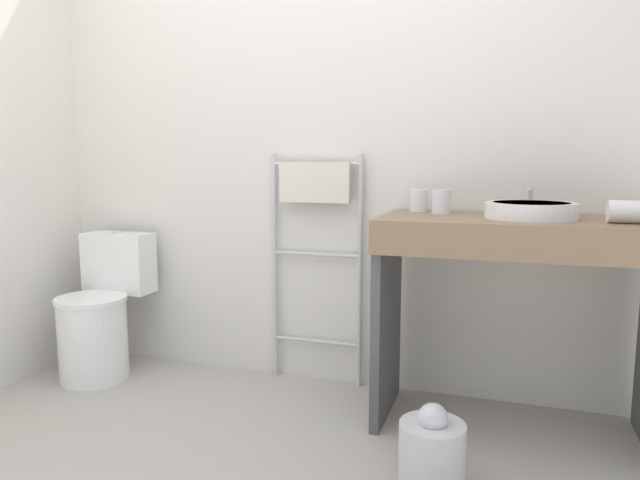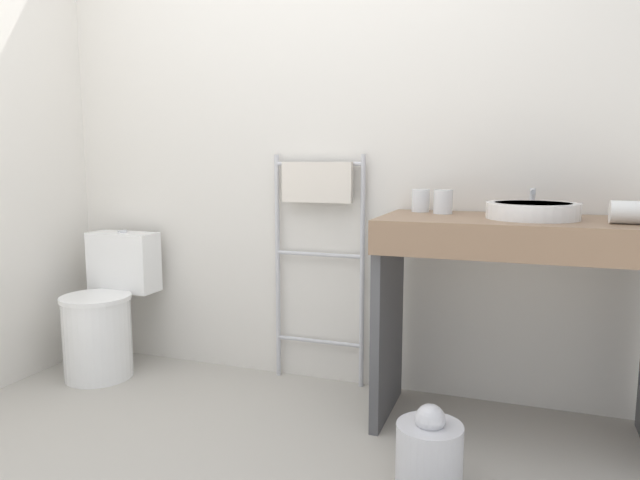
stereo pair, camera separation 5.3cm
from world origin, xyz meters
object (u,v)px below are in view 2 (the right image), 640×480
object	(u,v)px
toilet	(105,315)
cup_near_wall	(421,201)
cup_near_edge	(443,202)
hair_dryer	(633,212)
trash_bin	(429,456)
towel_radiator	(318,218)
sink_basin	(532,210)

from	to	relation	value
toilet	cup_near_wall	bearing A→B (deg)	6.81
cup_near_edge	cup_near_wall	bearing A→B (deg)	150.38
toilet	hair_dryer	bearing A→B (deg)	-1.31
trash_bin	towel_radiator	bearing A→B (deg)	130.60
sink_basin	cup_near_wall	size ratio (longest dim) A/B	3.53
toilet	towel_radiator	size ratio (longest dim) A/B	0.65
cup_near_wall	trash_bin	world-z (taller)	cup_near_wall
towel_radiator	sink_basin	size ratio (longest dim) A/B	3.24
cup_near_edge	hair_dryer	world-z (taller)	cup_near_edge
hair_dryer	trash_bin	distance (m)	1.14
cup_near_edge	trash_bin	bearing A→B (deg)	-84.29
cup_near_edge	toilet	bearing A→B (deg)	-175.63
cup_near_wall	trash_bin	xyz separation A→B (m)	(0.18, -0.75, -0.81)
cup_near_edge	trash_bin	world-z (taller)	cup_near_edge
sink_basin	towel_radiator	bearing A→B (deg)	166.54
cup_near_wall	cup_near_edge	world-z (taller)	cup_near_edge
toilet	cup_near_edge	size ratio (longest dim) A/B	7.23
toilet	hair_dryer	xyz separation A→B (m)	(2.44, -0.06, 0.62)
trash_bin	toilet	bearing A→B (deg)	162.98
towel_radiator	cup_near_edge	size ratio (longest dim) A/B	11.16
trash_bin	cup_near_wall	bearing A→B (deg)	103.33
towel_radiator	cup_near_edge	xyz separation A→B (m)	(0.63, -0.13, 0.10)
toilet	trash_bin	distance (m)	1.89
toilet	towel_radiator	distance (m)	1.25
hair_dryer	trash_bin	bearing A→B (deg)	-142.22
towel_radiator	cup_near_edge	world-z (taller)	towel_radiator
towel_radiator	trash_bin	distance (m)	1.28
toilet	cup_near_edge	world-z (taller)	cup_near_edge
cup_near_wall	cup_near_edge	distance (m)	0.12
cup_near_edge	hair_dryer	bearing A→B (deg)	-14.91
trash_bin	hair_dryer	bearing A→B (deg)	37.78
toilet	sink_basin	xyz separation A→B (m)	(2.10, 0.02, 0.61)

